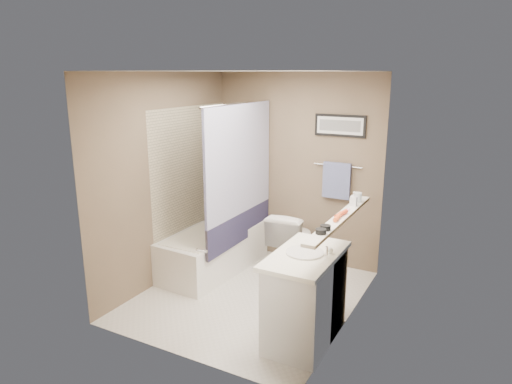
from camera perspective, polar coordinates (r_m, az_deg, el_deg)
The scene contains 34 objects.
ground at distance 5.16m, azimuth -0.80°, elevation -12.82°, with size 2.50×2.50×0.00m, color silver.
ceiling at distance 4.58m, azimuth -0.91°, elevation 14.62°, with size 2.20×2.50×0.04m, color white.
wall_back at distance 5.81m, azimuth 5.03°, elevation 2.86°, with size 2.20×0.04×2.40m, color brown.
wall_front at distance 3.75m, azimuth -10.02°, elevation -3.99°, with size 2.20×0.04×2.40m, color brown.
wall_left at distance 5.32m, azimuth -11.09°, elevation 1.55°, with size 0.04×2.50×2.40m, color brown.
wall_right at distance 4.33m, azimuth 11.75°, elevation -1.51°, with size 0.04×2.50×2.40m, color brown.
tile_surround at distance 5.76m, azimuth -7.96°, elevation 0.64°, with size 0.02×1.55×2.00m, color #BFB290.
curtain_rod at distance 5.22m, azimuth -2.10°, elevation 11.00°, with size 0.02×0.02×1.55m, color silver.
curtain_upper at distance 5.30m, azimuth -2.03°, elevation 3.98°, with size 0.03×1.45×1.28m, color silver.
curtain_lower at distance 5.52m, azimuth -1.96°, elevation -4.42°, with size 0.03×1.45×0.36m, color #292748.
mirror at distance 4.09m, azimuth 11.59°, elevation 3.60°, with size 0.02×1.60×1.00m, color silver.
shelf at distance 4.23m, azimuth 10.52°, elevation -3.24°, with size 0.12×1.60×0.03m, color silver.
towel_bar at distance 5.59m, azimuth 10.19°, elevation 3.26°, with size 0.02×0.02×0.60m, color silver.
towel at distance 5.61m, azimuth 10.04°, elevation 1.42°, with size 0.34×0.05×0.44m, color #8E9CCF.
art_frame at distance 5.53m, azimuth 10.47°, elevation 8.17°, with size 0.62×0.03×0.26m, color black.
art_mat at distance 5.52m, azimuth 10.43°, elevation 8.16°, with size 0.56×0.00×0.20m, color white.
art_image at distance 5.51m, azimuth 10.42°, elevation 8.15°, with size 0.50×0.00×0.13m, color #595959.
door at distance 3.51m, azimuth -2.82°, elevation -8.55°, with size 0.80×0.02×2.00m, color silver.
door_handle at distance 3.72m, azimuth -6.80°, elevation -7.28°, with size 0.02×0.02×0.10m, color silver.
bathtub at distance 5.73m, azimuth -5.44°, elevation -7.24°, with size 0.70×1.50×0.50m, color white.
tub_rim at distance 5.65m, azimuth -5.50°, elevation -4.89°, with size 0.56×1.36×0.02m, color white.
toilet at distance 5.63m, azimuth 4.56°, elevation -6.14°, with size 0.43×0.76×0.78m, color white.
vanity at distance 4.27m, azimuth 6.21°, elevation -13.14°, with size 0.50×0.90×0.80m, color silver.
countertop at distance 4.09m, azimuth 6.24°, elevation -7.90°, with size 0.54×0.96×0.04m, color white.
sink_basin at distance 4.08m, azimuth 6.12°, elevation -7.52°, with size 0.34×0.34×0.01m, color silver.
faucet_spout at distance 4.00m, azimuth 8.81°, elevation -7.43°, with size 0.02×0.02×0.10m, color white.
faucet_knob at distance 4.10m, azimuth 9.27°, elevation -7.21°, with size 0.05×0.05×0.05m, color white.
candle_bowl_near at distance 3.76m, azimuth 8.12°, elevation -4.89°, with size 0.09×0.09×0.04m, color black.
candle_bowl_far at distance 3.86m, azimuth 8.67°, elevation -4.41°, with size 0.09×0.09×0.04m, color black.
hair_brush_front at distance 4.15m, azimuth 10.20°, elevation -3.06°, with size 0.04×0.04×0.22m, color #DF541F.
hair_brush_back at distance 4.24m, azimuth 10.61°, elevation -2.70°, with size 0.04×0.04×0.22m, color #D6431E.
pink_comb at distance 4.41m, azimuth 11.30°, elevation -2.31°, with size 0.03×0.16×0.01m, color pink.
glass_jar at distance 4.72m, azimuth 12.59°, elevation -0.66°, with size 0.08×0.08×0.10m, color silver.
soap_bottle at distance 4.58m, azimuth 12.12°, elevation -0.82°, with size 0.06×0.07×0.14m, color #999999.
Camera 1 is at (2.22, -4.01, 2.39)m, focal length 32.00 mm.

